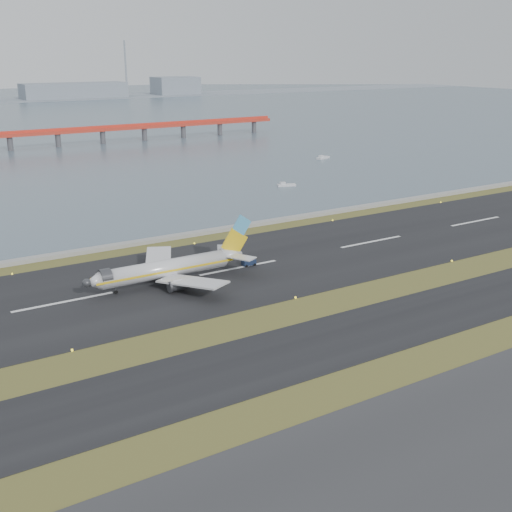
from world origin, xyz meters
name	(u,v)px	position (x,y,z in m)	size (l,w,h in m)	color
ground	(318,311)	(0.00, 0.00, 0.00)	(1000.00, 1000.00, 0.00)	#3C4819
taxiway_strip	(360,333)	(0.00, -12.00, 0.05)	(1000.00, 18.00, 0.10)	black
runway_strip	(239,268)	(0.00, 30.00, 0.05)	(1000.00, 45.00, 0.10)	black
seawall	(182,236)	(0.00, 60.00, 0.50)	(1000.00, 2.50, 1.00)	gray
red_pier	(57,133)	(20.00, 250.00, 7.28)	(260.00, 5.00, 10.20)	red
airliner	(171,268)	(-17.13, 28.92, 3.46)	(38.52, 32.89, 12.80)	silver
pushback_tug	(249,262)	(2.76, 30.18, 0.96)	(3.19, 1.99, 1.98)	#15213B
workboat_near	(286,185)	(62.43, 102.00, 0.51)	(6.97, 4.30, 1.62)	silver
workboat_far	(323,158)	(113.06, 145.71, 0.58)	(7.88, 4.65, 1.83)	silver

